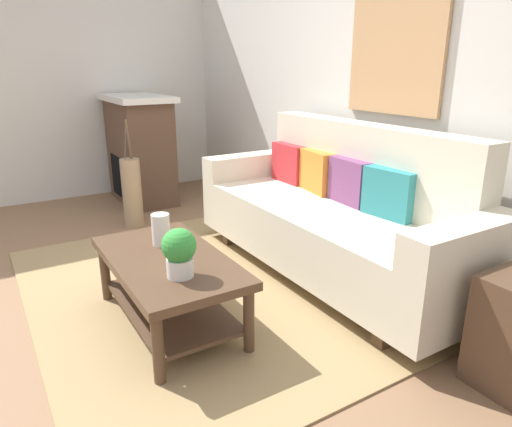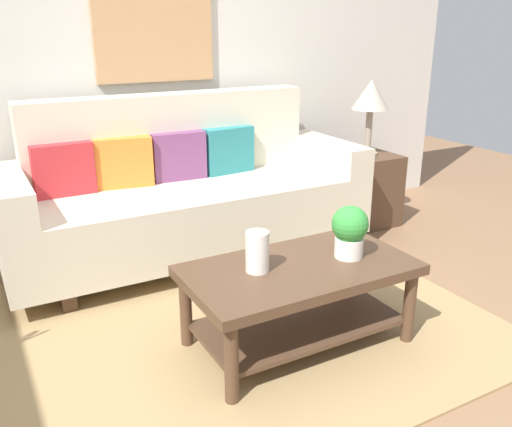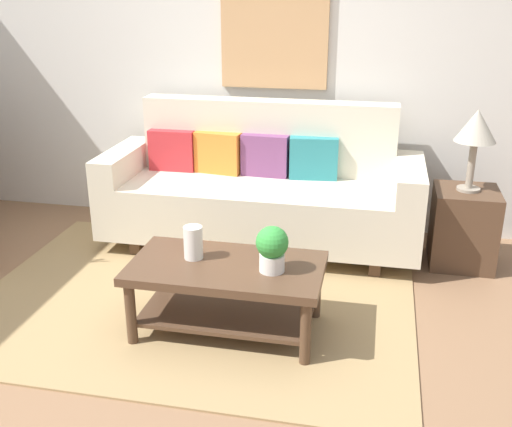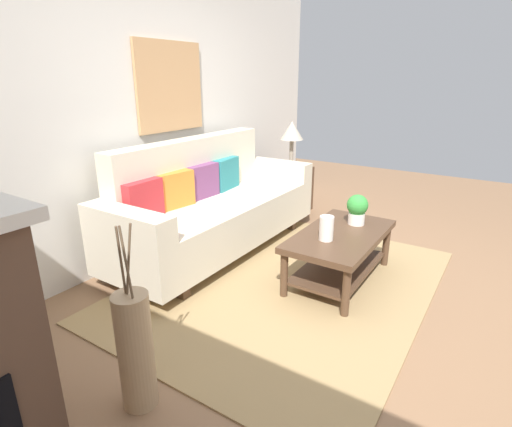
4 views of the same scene
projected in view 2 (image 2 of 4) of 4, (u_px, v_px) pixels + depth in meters
ground_plane at (263, 379)px, 2.46m from camera, size 9.78×9.78×0.00m
wall_back at (118, 50)px, 3.66m from camera, size 5.78×0.10×2.70m
area_rug at (216, 327)px, 2.87m from camera, size 2.77×2.13×0.01m
couch at (187, 196)px, 3.63m from camera, size 2.37×0.84×1.08m
throw_pillow_crimson at (63, 169)px, 3.31m from camera, size 0.36×0.12×0.32m
throw_pillow_orange at (124, 162)px, 3.49m from camera, size 0.37×0.17×0.32m
throw_pillow_plum at (178, 156)px, 3.66m from camera, size 0.37×0.14×0.32m
throw_pillow_teal at (228, 150)px, 3.83m from camera, size 0.37×0.16×0.32m
coffee_table at (299, 287)px, 2.63m from camera, size 1.10×0.60×0.43m
tabletop_vase at (257, 252)px, 2.50m from camera, size 0.11×0.11×0.19m
potted_plant_tabletop at (350, 230)px, 2.64m from camera, size 0.18×0.18×0.26m
side_table at (365, 189)px, 4.32m from camera, size 0.44×0.44×0.56m
table_lamp at (371, 98)px, 4.08m from camera, size 0.28×0.28×0.57m
framed_painting at (154, 20)px, 3.65m from camera, size 0.83×0.03×0.81m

